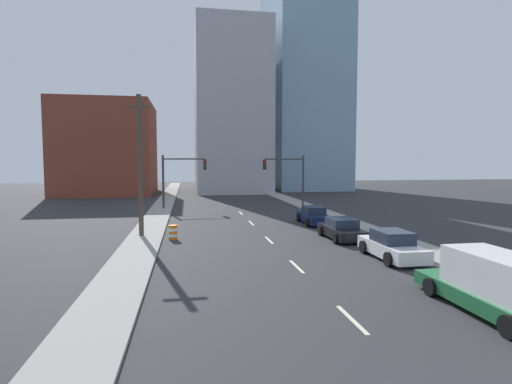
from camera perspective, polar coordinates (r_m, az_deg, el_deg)
sidewalk_left at (r=50.44m, az=-12.91°, el=-1.49°), size 2.31×92.99×0.15m
sidewalk_right at (r=52.05m, az=4.97°, el=-1.22°), size 2.31×92.99×0.15m
lane_stripe_at_8m at (r=13.86m, az=13.50°, el=-17.24°), size 0.16×2.40×0.01m
lane_stripe_at_15m at (r=19.80m, az=5.82°, el=-10.53°), size 0.16×2.40×0.01m
lane_stripe_at_21m at (r=26.13m, az=1.87°, el=-6.87°), size 0.16×2.40×0.01m
lane_stripe_at_29m at (r=33.24m, az=-0.68°, el=-4.46°), size 0.16×2.40×0.01m
lane_stripe_at_35m at (r=39.74m, az=-2.19°, el=-3.02°), size 0.16×2.40×0.01m
building_brick_left at (r=67.89m, az=-20.38°, el=5.79°), size 14.00×16.00×14.29m
building_office_center at (r=71.64m, az=-3.76°, el=11.31°), size 12.00×20.00×27.63m
building_glass_right at (r=79.46m, az=6.77°, el=15.79°), size 13.00×20.00×41.85m
traffic_signal_left at (r=43.39m, az=-11.28°, el=2.56°), size 4.71×0.35×5.80m
traffic_signal_right at (r=44.85m, az=5.02°, el=2.68°), size 4.71×0.35×5.80m
utility_pole_left_mid at (r=27.62m, az=-16.24°, el=3.73°), size 1.60×0.32×9.49m
traffic_barrel at (r=26.75m, az=-11.78°, el=-5.67°), size 0.56×0.56×0.95m
box_truck_green at (r=15.76m, az=31.14°, el=-11.39°), size 2.35×6.03×2.04m
sedan_white at (r=22.22m, az=18.85°, el=-7.29°), size 2.12×4.62×1.49m
sedan_black at (r=26.97m, az=12.13°, el=-5.24°), size 2.15×4.55×1.38m
sedan_navy at (r=33.14m, az=8.23°, el=-3.38°), size 2.09×4.78×1.44m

